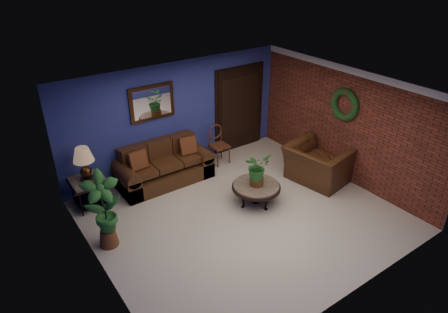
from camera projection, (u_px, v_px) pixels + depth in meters
floor at (243, 215)px, 7.81m from camera, size 5.50×5.50×0.00m
wall_back at (177, 116)px, 9.02m from camera, size 5.50×0.04×2.50m
wall_left at (96, 211)px, 5.82m from camera, size 0.04×5.00×2.50m
wall_right_brick at (345, 125)px, 8.62m from camera, size 0.04×5.00×2.50m
ceiling at (246, 93)px, 6.63m from camera, size 5.50×5.00×0.02m
crown_molding at (353, 71)px, 8.05m from camera, size 0.03×5.00×0.14m
wall_mirror at (152, 103)px, 8.47m from camera, size 1.02×0.06×0.77m
closet_door at (239, 109)px, 9.99m from camera, size 1.44×0.06×2.18m
wreath at (344, 105)px, 8.41m from camera, size 0.16×0.72×0.72m
sofa at (163, 168)px, 8.84m from camera, size 2.06×0.89×0.93m
coffee_table at (256, 187)px, 8.04m from camera, size 0.99×0.99×0.42m
end_table at (89, 186)px, 7.90m from camera, size 0.67×0.67×0.61m
table_lamp at (84, 160)px, 7.63m from camera, size 0.40×0.40×0.67m
side_chair at (218, 142)px, 9.52m from camera, size 0.40×0.40×0.94m
armchair at (318, 164)px, 8.79m from camera, size 1.32×1.45×0.83m
coffee_plant at (257, 168)px, 7.84m from camera, size 0.54×0.48×0.69m
floor_plant at (301, 148)px, 9.38m from camera, size 0.47×0.42×0.87m
tall_plant at (103, 208)px, 6.69m from camera, size 0.69×0.52×1.44m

